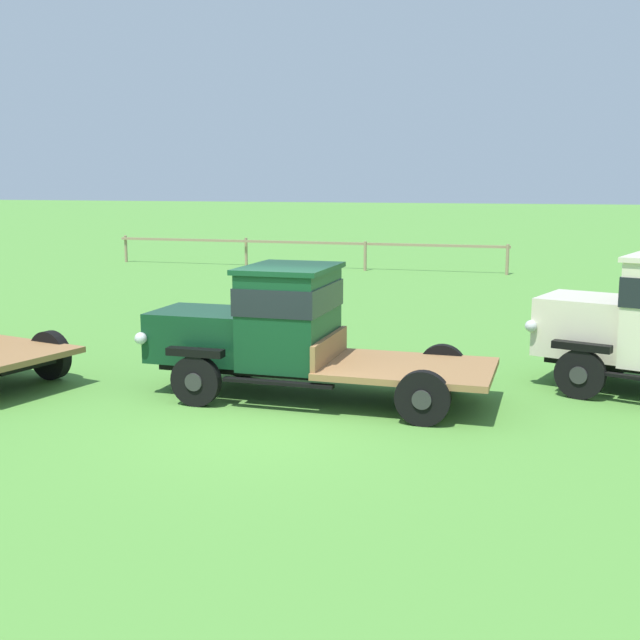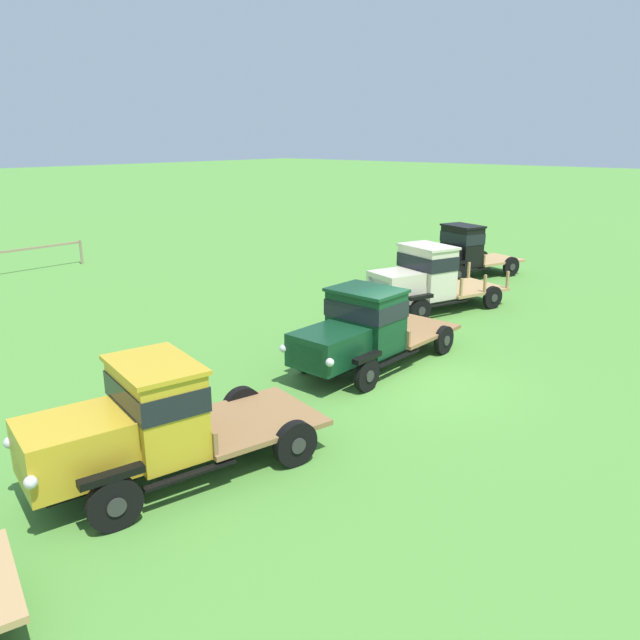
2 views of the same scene
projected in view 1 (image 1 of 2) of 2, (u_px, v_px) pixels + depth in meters
ground_plane at (265, 420)px, 11.80m from camera, size 240.00×240.00×0.00m
paddock_fence at (303, 246)px, 32.40m from camera, size 16.45×0.61×1.15m
vintage_truck_midrow_center at (281, 329)px, 12.99m from camera, size 5.67×2.19×2.14m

